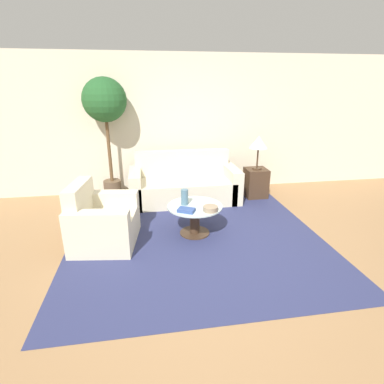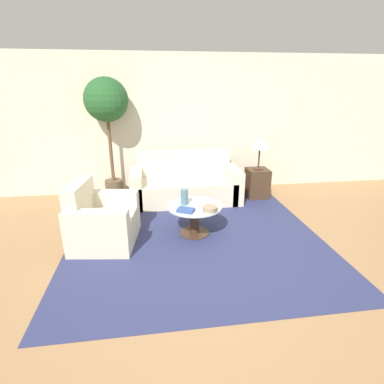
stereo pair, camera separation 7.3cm
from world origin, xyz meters
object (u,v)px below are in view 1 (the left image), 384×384
object	(u,v)px
vase	(185,197)
bowl	(211,209)
armchair	(101,223)
book_stack	(186,210)
potted_plant	(105,108)
table_lamp	(259,143)
sofa_main	(184,185)
coffee_table	(195,216)

from	to	relation	value
vase	bowl	size ratio (longest dim) A/B	1.13
armchair	book_stack	bearing A→B (deg)	-89.08
potted_plant	book_stack	xyz separation A→B (m)	(1.14, -1.88, -1.20)
table_lamp	potted_plant	world-z (taller)	potted_plant
armchair	bowl	size ratio (longest dim) A/B	5.11
sofa_main	potted_plant	size ratio (longest dim) A/B	0.90
coffee_table	bowl	distance (m)	0.34
sofa_main	table_lamp	world-z (taller)	table_lamp
coffee_table	vase	xyz separation A→B (m)	(-0.14, 0.07, 0.27)
table_lamp	potted_plant	size ratio (longest dim) A/B	0.28
sofa_main	coffee_table	size ratio (longest dim) A/B	2.51
table_lamp	potted_plant	bearing A→B (deg)	172.50
armchair	coffee_table	xyz separation A→B (m)	(1.29, 0.06, -0.00)
table_lamp	bowl	distance (m)	2.06
bowl	vase	bearing A→B (deg)	137.63
coffee_table	vase	world-z (taller)	vase
coffee_table	bowl	world-z (taller)	bowl
table_lamp	armchair	bearing A→B (deg)	-152.71
potted_plant	vase	bearing A→B (deg)	-54.48
vase	book_stack	bearing A→B (deg)	-92.79
vase	book_stack	size ratio (longest dim) A/B	0.85
table_lamp	book_stack	size ratio (longest dim) A/B	2.35
vase	coffee_table	bearing A→B (deg)	-26.49
potted_plant	armchair	bearing A→B (deg)	-90.00
vase	bowl	world-z (taller)	vase
armchair	potted_plant	xyz separation A→B (m)	(0.00, 1.75, 1.38)
coffee_table	armchair	bearing A→B (deg)	-177.42
armchair	vase	bearing A→B (deg)	-76.15
armchair	bowl	distance (m)	1.49
potted_plant	vase	world-z (taller)	potted_plant
sofa_main	table_lamp	distance (m)	1.56
armchair	table_lamp	world-z (taller)	table_lamp
armchair	potted_plant	world-z (taller)	potted_plant
coffee_table	potted_plant	distance (m)	2.53
sofa_main	coffee_table	distance (m)	1.38
table_lamp	sofa_main	bearing A→B (deg)	177.97
armchair	book_stack	xyz separation A→B (m)	(1.14, -0.14, 0.17)
vase	armchair	bearing A→B (deg)	-173.80
table_lamp	book_stack	distance (m)	2.25
sofa_main	table_lamp	xyz separation A→B (m)	(1.37, -0.05, 0.75)
vase	book_stack	world-z (taller)	vase
armchair	table_lamp	xyz separation A→B (m)	(2.70, 1.39, 0.75)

